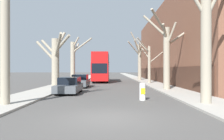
# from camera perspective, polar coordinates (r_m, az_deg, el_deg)

# --- Properties ---
(ground_plane) EXTENTS (300.00, 300.00, 0.00)m
(ground_plane) POSITION_cam_1_polar(r_m,az_deg,el_deg) (9.24, -1.49, -12.44)
(ground_plane) COLOR #4C4947
(sidewalk_left) EXTENTS (2.97, 120.00, 0.12)m
(sidewalk_left) POSITION_cam_1_polar(r_m,az_deg,el_deg) (59.37, -6.05, -1.79)
(sidewalk_left) COLOR #A39E93
(sidewalk_left) RESTS_ON ground
(sidewalk_right) EXTENTS (2.97, 120.00, 0.12)m
(sidewalk_right) POSITION_cam_1_polar(r_m,az_deg,el_deg) (59.32, 5.48, -1.79)
(sidewalk_right) COLOR #A39E93
(sidewalk_right) RESTS_ON ground
(building_facade_right) EXTENTS (10.08, 39.02, 11.54)m
(building_facade_right) POSITION_cam_1_polar(r_m,az_deg,el_deg) (36.60, 19.52, 5.98)
(building_facade_right) COLOR brown
(building_facade_right) RESTS_ON ground
(street_tree_left_0) EXTENTS (3.57, 3.02, 9.28)m
(street_tree_left_0) POSITION_cam_1_polar(r_m,az_deg,el_deg) (13.48, -26.09, 9.86)
(street_tree_left_0) COLOR gray
(street_tree_left_0) RESTS_ON ground
(street_tree_left_1) EXTENTS (3.88, 3.77, 5.91)m
(street_tree_left_1) POSITION_cam_1_polar(r_m,az_deg,el_deg) (22.64, -14.66, 2.58)
(street_tree_left_1) COLOR gray
(street_tree_left_1) RESTS_ON ground
(street_tree_left_2) EXTENTS (3.30, 3.26, 6.78)m
(street_tree_left_2) POSITION_cam_1_polar(r_m,az_deg,el_deg) (32.43, -10.08, 2.60)
(street_tree_left_2) COLOR gray
(street_tree_left_2) RESTS_ON ground
(street_tree_right_0) EXTENTS (3.52, 2.09, 8.75)m
(street_tree_right_0) POSITION_cam_1_polar(r_m,az_deg,el_deg) (13.59, 23.43, 8.02)
(street_tree_right_0) COLOR gray
(street_tree_right_0) RESTS_ON ground
(street_tree_right_1) EXTENTS (4.44, 3.42, 7.40)m
(street_tree_right_1) POSITION_cam_1_polar(r_m,az_deg,el_deg) (21.73, 13.92, 4.37)
(street_tree_right_1) COLOR gray
(street_tree_right_1) RESTS_ON ground
(street_tree_right_2) EXTENTS (4.21, 3.85, 6.55)m
(street_tree_right_2) POSITION_cam_1_polar(r_m,az_deg,el_deg) (31.82, 9.54, 2.21)
(street_tree_right_2) COLOR gray
(street_tree_right_2) RESTS_ON ground
(street_tree_right_3) EXTENTS (2.78, 2.19, 9.06)m
(street_tree_right_3) POSITION_cam_1_polar(r_m,az_deg,el_deg) (41.34, 7.01, 2.79)
(street_tree_right_3) COLOR gray
(street_tree_right_3) RESTS_ON ground
(double_decker_bus) EXTENTS (2.51, 10.38, 4.60)m
(double_decker_bus) POSITION_cam_1_polar(r_m,az_deg,el_deg) (36.09, -2.90, 1.04)
(double_decker_bus) COLOR red
(double_decker_bus) RESTS_ON ground
(parked_car_0) EXTENTS (1.82, 4.33, 1.36)m
(parked_car_0) POSITION_cam_1_polar(r_m,az_deg,el_deg) (18.93, -11.15, -4.03)
(parked_car_0) COLOR #4C5156
(parked_car_0) RESTS_ON ground
(parked_car_1) EXTENTS (1.84, 4.09, 1.46)m
(parked_car_1) POSITION_cam_1_polar(r_m,az_deg,el_deg) (25.05, -8.41, -2.92)
(parked_car_1) COLOR #4C5156
(parked_car_1) RESTS_ON ground
(traffic_bollard) EXTENTS (0.40, 0.41, 1.11)m
(traffic_bollard) POSITION_cam_1_polar(r_m,az_deg,el_deg) (14.51, 7.91, -5.64)
(traffic_bollard) COLOR white
(traffic_bollard) RESTS_ON ground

